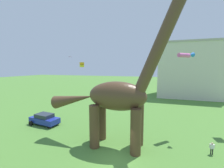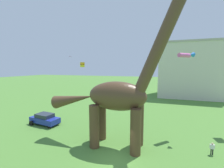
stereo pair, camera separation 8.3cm
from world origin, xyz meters
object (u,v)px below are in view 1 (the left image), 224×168
object	(u,v)px
kite_mid_center	(186,55)
kite_drifting	(82,65)
person_strolling_adult	(212,147)
kite_high_left	(70,57)
dinosaur_sculpture	(116,96)
parked_sedan_left	(44,119)

from	to	relation	value
kite_mid_center	kite_drifting	world-z (taller)	kite_mid_center
person_strolling_adult	kite_mid_center	distance (m)	9.83
person_strolling_adult	kite_high_left	world-z (taller)	kite_high_left
kite_mid_center	kite_drifting	distance (m)	26.05
dinosaur_sculpture	kite_high_left	xyz separation A→B (m)	(-17.93, 19.15, 5.50)
kite_mid_center	kite_high_left	size ratio (longest dim) A/B	1.62
kite_drifting	kite_high_left	bearing A→B (deg)	-168.40
dinosaur_sculpture	kite_drifting	size ratio (longest dim) A/B	11.76
dinosaur_sculpture	parked_sedan_left	xyz separation A→B (m)	(-11.14, 2.30, -4.35)
dinosaur_sculpture	kite_drifting	bearing A→B (deg)	104.92
dinosaur_sculpture	kite_high_left	distance (m)	26.80
dinosaur_sculpture	parked_sedan_left	distance (m)	12.17
dinosaur_sculpture	person_strolling_adult	world-z (taller)	dinosaur_sculpture
parked_sedan_left	person_strolling_adult	xyz separation A→B (m)	(19.94, -1.08, -0.11)
kite_high_left	kite_mid_center	bearing A→B (deg)	-29.23
parked_sedan_left	kite_high_left	size ratio (longest dim) A/B	3.91
person_strolling_adult	kite_drifting	bearing A→B (deg)	-110.86
parked_sedan_left	kite_mid_center	size ratio (longest dim) A/B	2.41
person_strolling_adult	kite_high_left	bearing A→B (deg)	-106.73
parked_sedan_left	kite_high_left	bearing A→B (deg)	119.02
kite_mid_center	kite_drifting	bearing A→B (deg)	146.39
parked_sedan_left	kite_mid_center	bearing A→B (deg)	16.75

